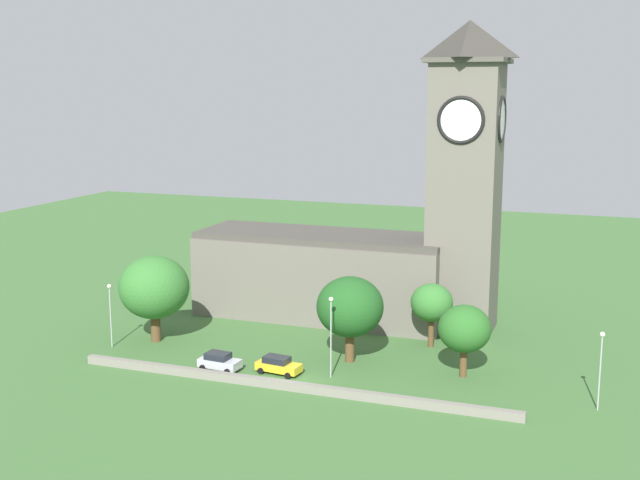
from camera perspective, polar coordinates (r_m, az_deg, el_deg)
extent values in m
plane|color=#3D6633|center=(89.68, 1.81, -6.82)|extent=(200.00, 200.00, 0.00)
cube|color=#666056|center=(96.64, 0.20, -2.65)|extent=(29.63, 10.88, 9.36)
cube|color=#47433C|center=(95.61, 0.20, 0.28)|extent=(29.63, 10.01, 0.70)
cube|color=#666056|center=(90.58, 10.15, 2.79)|extent=(7.25, 7.25, 29.57)
cube|color=#4F4B43|center=(89.81, 10.47, 12.33)|extent=(8.41, 8.41, 0.50)
pyramid|color=#38352F|center=(89.91, 10.52, 13.76)|extent=(7.62, 7.62, 3.99)
cylinder|color=white|center=(86.20, 9.91, 8.33)|extent=(4.64, 0.12, 4.64)
torus|color=black|center=(86.20, 9.91, 8.33)|extent=(5.06, 0.42, 5.06)
cylinder|color=white|center=(89.26, 12.69, 8.30)|extent=(0.12, 4.64, 4.64)
torus|color=black|center=(89.26, 12.69, 8.30)|extent=(0.42, 5.06, 5.06)
cube|color=gray|center=(74.47, -2.38, -10.21)|extent=(42.43, 0.70, 0.80)
cube|color=silver|center=(79.78, -7.08, -8.61)|extent=(4.20, 2.15, 0.78)
cube|color=#1E232B|center=(79.65, -7.22, -8.11)|extent=(2.40, 1.79, 0.62)
cylinder|color=black|center=(79.97, -5.87, -8.83)|extent=(0.65, 0.38, 0.63)
cylinder|color=black|center=(78.49, -6.55, -9.23)|extent=(0.65, 0.38, 0.63)
cylinder|color=black|center=(81.34, -7.57, -8.53)|extent=(0.65, 0.38, 0.63)
cylinder|color=black|center=(79.88, -8.28, -8.91)|extent=(0.65, 0.38, 0.63)
cube|color=gold|center=(78.37, -2.93, -8.92)|extent=(4.52, 2.24, 0.76)
cube|color=#1E232B|center=(78.25, -3.08, -8.42)|extent=(2.60, 1.81, 0.60)
cylinder|color=black|center=(78.53, -1.66, -9.16)|extent=(0.64, 0.38, 0.61)
cylinder|color=black|center=(77.10, -2.29, -9.55)|extent=(0.64, 0.38, 0.61)
cylinder|color=black|center=(79.91, -3.55, -8.82)|extent=(0.64, 0.38, 0.61)
cylinder|color=black|center=(78.50, -4.20, -9.19)|extent=(0.64, 0.38, 0.61)
cylinder|color=#9EA0A5|center=(88.02, -14.55, -5.33)|extent=(0.14, 0.14, 6.39)
sphere|color=#F4EFCC|center=(87.16, -14.66, -3.18)|extent=(0.44, 0.44, 0.44)
cylinder|color=#9EA0A5|center=(76.34, 0.77, -7.05)|extent=(0.14, 0.14, 7.40)
sphere|color=#F4EFCC|center=(75.24, 0.78, -4.20)|extent=(0.44, 0.44, 0.44)
cylinder|color=#9EA0A5|center=(72.90, 19.14, -8.91)|extent=(0.14, 0.14, 6.48)
sphere|color=#F4EFCC|center=(71.85, 19.31, -6.31)|extent=(0.44, 0.44, 0.44)
cylinder|color=brown|center=(89.40, -11.52, -6.03)|extent=(1.05, 1.05, 3.18)
ellipsoid|color=#33702D|center=(88.26, -11.63, -3.28)|extent=(7.52, 7.52, 6.77)
cylinder|color=brown|center=(86.55, 7.84, -6.47)|extent=(0.62, 0.62, 3.17)
ellipsoid|color=#33702D|center=(85.65, 7.89, -4.39)|extent=(4.44, 4.44, 4.00)
cylinder|color=brown|center=(78.43, 10.08, -8.48)|extent=(0.70, 0.70, 2.85)
ellipsoid|color=#286023|center=(77.42, 10.16, -6.18)|extent=(4.99, 4.99, 4.49)
cylinder|color=brown|center=(81.34, 2.11, -7.50)|extent=(0.93, 0.93, 3.17)
ellipsoid|color=#1E511E|center=(80.16, 2.13, -4.72)|extent=(6.67, 6.67, 6.01)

